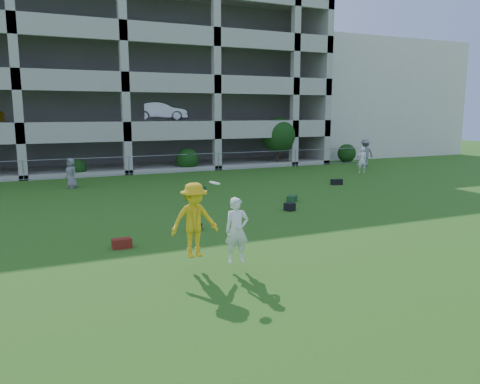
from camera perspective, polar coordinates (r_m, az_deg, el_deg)
name	(u,v)px	position (r m, az deg, el deg)	size (l,w,h in m)	color
ground	(272,264)	(12.28, 3.97, -8.77)	(100.00, 100.00, 0.00)	#235114
stucco_building	(346,100)	(47.73, 12.79, 10.83)	(16.00, 14.00, 10.00)	beige
bystander_c	(71,173)	(25.64, -19.88, 2.17)	(0.76, 0.49, 1.56)	slate
bystander_e	(362,160)	(31.01, 14.65, 3.79)	(0.62, 0.41, 1.70)	white
bystander_f	(365,153)	(34.83, 15.01, 4.63)	(1.29, 0.74, 1.99)	slate
bag_red_a	(122,243)	(14.03, -14.21, -6.09)	(0.55, 0.30, 0.28)	#5D1710
bag_black_b	(195,227)	(15.70, -5.45, -4.25)	(0.40, 0.25, 0.22)	black
bag_green_c	(292,199)	(20.65, 6.35, -0.82)	(0.50, 0.35, 0.26)	#153A17
crate_d	(290,207)	(18.78, 6.07, -1.82)	(0.35, 0.35, 0.30)	black
bag_black_e	(337,182)	(25.84, 11.70, 1.20)	(0.60, 0.30, 0.30)	black
bag_green_g	(201,189)	(23.22, -4.80, 0.36)	(0.50, 0.30, 0.25)	#163C1C
frisbee_contest	(203,222)	(11.54, -4.58, -3.67)	(1.85, 1.10, 2.03)	gold
parking_garage	(104,84)	(38.41, -16.25, 12.52)	(30.00, 14.00, 12.00)	#9E998C
fence	(129,165)	(29.95, -13.40, 3.18)	(36.06, 0.06, 1.20)	gray
shrub_row	(195,148)	(31.71, -5.50, 5.38)	(34.38, 2.52, 3.50)	#163D11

